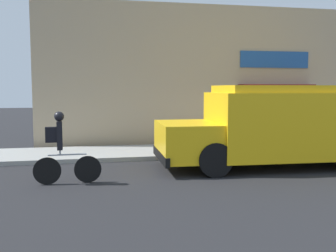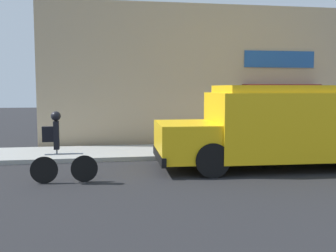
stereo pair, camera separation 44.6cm
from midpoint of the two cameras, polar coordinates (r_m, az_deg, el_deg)
ground_plane at (r=13.20m, az=11.93°, el=-4.42°), size 70.00×70.00×0.00m
sidewalk at (r=14.37m, az=9.89°, el=-3.29°), size 28.00×2.60×0.14m
storefront at (r=15.84m, az=7.89°, el=7.23°), size 14.79×0.75×5.47m
school_bus at (r=11.72m, az=15.86°, el=0.25°), size 6.82×2.97×2.33m
cyclist at (r=9.60m, az=-16.45°, el=-3.09°), size 1.58×0.23×1.71m
trash_bin at (r=14.42m, az=7.95°, el=-1.07°), size 0.63×0.63×0.94m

